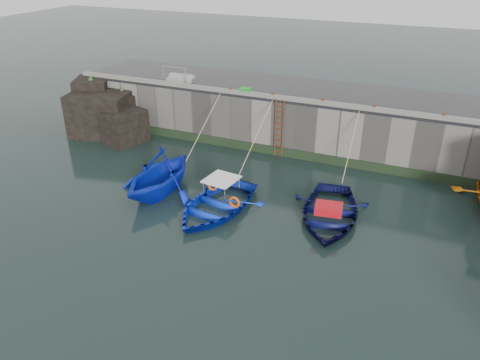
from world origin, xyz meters
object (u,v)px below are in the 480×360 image
at_px(bollard_a, 230,90).
at_px(boat_near_white, 161,191).
at_px(boat_near_navy, 328,218).
at_px(ladder, 279,129).
at_px(bollard_c, 323,101).
at_px(bollard_d, 374,108).
at_px(fish_crate, 245,91).
at_px(boat_near_blue, 216,210).
at_px(bollard_e, 444,116).
at_px(bollard_b, 273,95).

bearing_deg(bollard_a, boat_near_white, -96.67).
relative_size(boat_near_white, boat_near_navy, 0.93).
height_order(ladder, bollard_c, bollard_c).
xyz_separation_m(boat_near_white, bollard_c, (5.96, 6.50, 3.30)).
distance_m(bollard_c, bollard_d, 2.60).
height_order(fish_crate, bollard_a, fish_crate).
xyz_separation_m(boat_near_white, boat_near_blue, (3.17, -0.51, 0.00)).
height_order(boat_near_white, bollard_c, bollard_c).
xyz_separation_m(bollard_a, bollard_d, (7.80, 0.00, 0.00)).
distance_m(bollard_a, bollard_e, 11.00).
height_order(boat_near_blue, bollard_a, bollard_a).
bearing_deg(bollard_e, boat_near_blue, -140.79).
height_order(boat_near_navy, bollard_d, bollard_d).
height_order(boat_near_white, bollard_a, bollard_a).
relative_size(boat_near_blue, boat_near_navy, 0.98).
xyz_separation_m(ladder, bollard_b, (-0.50, 0.34, 1.71)).
height_order(boat_near_navy, bollard_e, bollard_e).
xyz_separation_m(fish_crate, bollard_c, (4.34, -0.10, -0.02)).
distance_m(boat_near_white, bollard_e, 13.84).
relative_size(boat_near_navy, bollard_c, 18.11).
xyz_separation_m(ladder, fish_crate, (-2.14, 0.43, 1.73)).
bearing_deg(boat_near_white, bollard_b, 66.18).
height_order(bollard_b, bollard_e, same).
distance_m(boat_near_blue, boat_near_navy, 4.93).
relative_size(ladder, boat_near_navy, 0.63).
bearing_deg(bollard_e, boat_near_white, -151.07).
bearing_deg(bollard_c, bollard_e, 0.00).
relative_size(boat_near_white, bollard_d, 16.83).
bearing_deg(bollard_a, ladder, -6.38).
bearing_deg(boat_near_white, bollard_d, 40.02).
xyz_separation_m(boat_near_blue, bollard_e, (8.59, 7.01, 3.30)).
relative_size(boat_near_blue, bollard_d, 17.81).
bearing_deg(boat_near_navy, bollard_d, 74.84).
height_order(bollard_c, bollard_e, same).
bearing_deg(bollard_e, bollard_b, 180.00).
relative_size(boat_near_navy, bollard_b, 18.11).
bearing_deg(bollard_e, bollard_d, 180.00).
xyz_separation_m(ladder, bollard_d, (4.80, 0.34, 1.71)).
bearing_deg(ladder, boat_near_navy, -52.20).
distance_m(ladder, bollard_b, 1.81).
relative_size(bollard_c, bollard_d, 1.00).
bearing_deg(bollard_e, fish_crate, 179.46).
bearing_deg(boat_near_white, boat_near_navy, 8.53).
height_order(bollard_a, bollard_e, same).
bearing_deg(bollard_c, boat_near_white, -132.51).
distance_m(fish_crate, bollard_a, 0.86).
bearing_deg(bollard_b, boat_near_white, -116.63).
bearing_deg(fish_crate, bollard_b, -0.35).
bearing_deg(bollard_e, bollard_c, 180.00).
xyz_separation_m(fish_crate, bollard_b, (1.64, -0.10, -0.02)).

